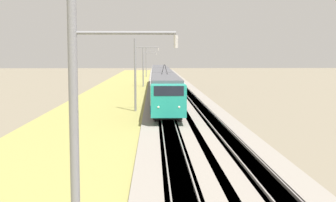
{
  "coord_description": "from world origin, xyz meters",
  "views": [
    {
      "loc": [
        -6.57,
        1.2,
        5.98
      ],
      "look_at": [
        31.79,
        0.0,
        2.16
      ],
      "focal_mm": 50.0,
      "sensor_mm": 36.0,
      "label": 1
    }
  ],
  "objects_px": {
    "catenary_mast_mid": "(136,74)",
    "catenary_mast_far": "(143,67)",
    "passenger_train": "(162,80)",
    "catenary_mast_near": "(77,146)",
    "catenary_mast_distant": "(146,62)"
  },
  "relations": [
    {
      "from": "catenary_mast_mid",
      "to": "catenary_mast_far",
      "type": "xyz_separation_m",
      "value": [
        37.35,
        -0.0,
        -0.21
      ]
    },
    {
      "from": "catenary_mast_mid",
      "to": "catenary_mast_distant",
      "type": "bearing_deg",
      "value": 0.0
    },
    {
      "from": "catenary_mast_near",
      "to": "catenary_mast_mid",
      "type": "height_order",
      "value": "catenary_mast_mid"
    },
    {
      "from": "catenary_mast_near",
      "to": "catenary_mast_mid",
      "type": "xyz_separation_m",
      "value": [
        37.35,
        0.0,
        0.12
      ]
    },
    {
      "from": "catenary_mast_far",
      "to": "catenary_mast_near",
      "type": "bearing_deg",
      "value": 180.0
    },
    {
      "from": "passenger_train",
      "to": "catenary_mast_near",
      "type": "bearing_deg",
      "value": -3.03
    },
    {
      "from": "catenary_mast_mid",
      "to": "catenary_mast_far",
      "type": "height_order",
      "value": "catenary_mast_mid"
    },
    {
      "from": "catenary_mast_mid",
      "to": "catenary_mast_far",
      "type": "distance_m",
      "value": 37.35
    },
    {
      "from": "passenger_train",
      "to": "catenary_mast_far",
      "type": "xyz_separation_m",
      "value": [
        17.83,
        3.01,
        1.45
      ]
    },
    {
      "from": "catenary_mast_mid",
      "to": "catenary_mast_distant",
      "type": "height_order",
      "value": "catenary_mast_distant"
    },
    {
      "from": "passenger_train",
      "to": "catenary_mast_distant",
      "type": "xyz_separation_m",
      "value": [
        55.19,
        3.01,
        1.76
      ]
    },
    {
      "from": "passenger_train",
      "to": "catenary_mast_distant",
      "type": "height_order",
      "value": "catenary_mast_distant"
    },
    {
      "from": "passenger_train",
      "to": "catenary_mast_mid",
      "type": "distance_m",
      "value": 19.82
    },
    {
      "from": "passenger_train",
      "to": "catenary_mast_near",
      "type": "height_order",
      "value": "catenary_mast_near"
    },
    {
      "from": "passenger_train",
      "to": "catenary_mast_near",
      "type": "distance_m",
      "value": 56.97
    }
  ]
}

